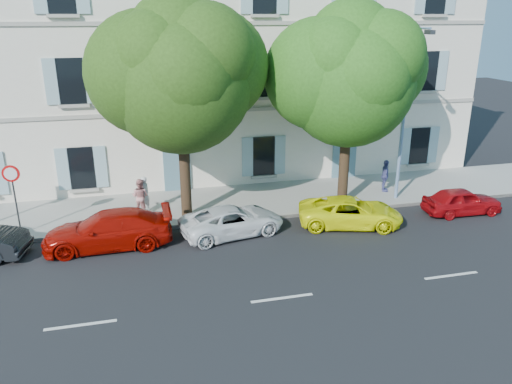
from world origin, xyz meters
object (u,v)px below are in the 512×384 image
object	(u,v)px
tree_left	(180,82)
pedestrian_b	(140,196)
road_sign	(13,185)
tree_right	(349,82)
pedestrian_c	(385,176)
pedestrian_a	(144,194)
car_red_coupe	(108,230)
car_yellow_supercar	(350,212)
car_white_coupe	(232,221)
car_red_hatchback	(462,201)
street_lamp	(406,106)

from	to	relation	value
tree_left	pedestrian_b	bearing A→B (deg)	156.82
road_sign	tree_right	bearing A→B (deg)	0.66
pedestrian_b	pedestrian_c	world-z (taller)	pedestrian_b
pedestrian_a	pedestrian_b	distance (m)	0.25
car_red_coupe	car_yellow_supercar	bearing A→B (deg)	88.48
car_white_coupe	car_yellow_supercar	xyz separation A→B (m)	(4.96, -0.31, 0.02)
tree_left	pedestrian_c	xyz separation A→B (m)	(9.81, 0.97, -4.93)
car_red_hatchback	street_lamp	xyz separation A→B (m)	(-2.01, 2.02, 3.95)
tree_left	street_lamp	bearing A→B (deg)	-1.03
street_lamp	car_yellow_supercar	bearing A→B (deg)	-148.11
car_red_coupe	car_white_coupe	bearing A→B (deg)	90.35
car_white_coupe	pedestrian_c	bearing A→B (deg)	-81.87
car_red_hatchback	road_sign	world-z (taller)	road_sign
tree_right	pedestrian_b	distance (m)	10.22
tree_left	road_sign	world-z (taller)	tree_left
pedestrian_c	tree_right	bearing A→B (deg)	131.46
car_red_coupe	street_lamp	xyz separation A→B (m)	(13.09, 1.77, 3.84)
car_red_coupe	road_sign	size ratio (longest dim) A/B	1.68
street_lamp	pedestrian_a	size ratio (longest dim) A/B	4.78
car_red_coupe	tree_right	size ratio (longest dim) A/B	0.56
road_sign	pedestrian_c	xyz separation A→B (m)	(16.42, 1.23, -1.26)
pedestrian_a	pedestrian_b	bearing A→B (deg)	9.39
pedestrian_b	pedestrian_c	distance (m)	11.71
street_lamp	pedestrian_c	distance (m)	3.78
pedestrian_c	pedestrian_a	bearing A→B (deg)	109.54
tree_right	pedestrian_b	bearing A→B (deg)	174.20
car_yellow_supercar	road_sign	xyz separation A→B (m)	(-13.18, 1.99, 1.61)
car_white_coupe	tree_right	distance (m)	7.72
car_yellow_supercar	tree_left	size ratio (longest dim) A/B	0.48
car_red_hatchback	pedestrian_b	world-z (taller)	pedestrian_b
pedestrian_b	tree_left	bearing A→B (deg)	-173.84
car_yellow_supercar	street_lamp	xyz separation A→B (m)	(3.33, 2.07, 3.94)
car_red_hatchback	tree_right	world-z (taller)	tree_right
road_sign	street_lamp	xyz separation A→B (m)	(16.51, 0.08, 2.33)
pedestrian_a	car_yellow_supercar	bearing A→B (deg)	119.76
tree_right	street_lamp	size ratio (longest dim) A/B	1.11
road_sign	pedestrian_c	size ratio (longest dim) A/B	1.80
pedestrian_a	car_white_coupe	bearing A→B (deg)	99.77
tree_right	pedestrian_a	size ratio (longest dim) A/B	5.30
tree_left	car_red_hatchback	bearing A→B (deg)	-10.47
car_red_hatchback	street_lamp	world-z (taller)	street_lamp
tree_right	car_white_coupe	bearing A→B (deg)	-161.56
car_red_coupe	tree_left	world-z (taller)	tree_left
car_red_hatchback	pedestrian_a	distance (m)	14.02
car_red_coupe	pedestrian_b	bearing A→B (deg)	155.32
car_red_coupe	tree_left	distance (m)	6.39
tree_right	pedestrian_a	world-z (taller)	tree_right
tree_right	pedestrian_a	bearing A→B (deg)	172.91
car_red_hatchback	pedestrian_c	size ratio (longest dim) A/B	2.19
road_sign	pedestrian_b	bearing A→B (deg)	12.86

